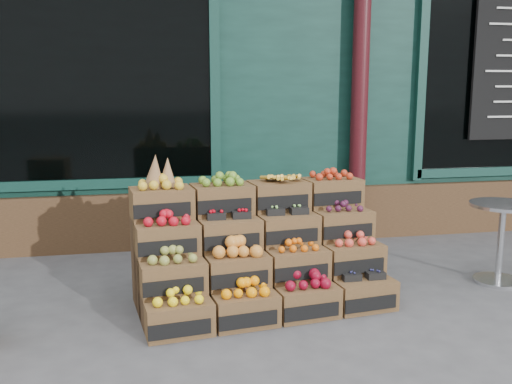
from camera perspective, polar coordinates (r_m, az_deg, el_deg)
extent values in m
plane|color=#48484A|center=(4.31, 4.53, -12.79)|extent=(60.00, 60.00, 0.00)
cube|color=#0E3129|center=(9.10, -4.41, 14.92)|extent=(12.00, 6.00, 4.80)
cube|color=#0E3129|center=(6.16, -0.98, 8.65)|extent=(12.00, 0.12, 3.00)
cube|color=#462F1C|center=(6.24, -0.83, -2.45)|extent=(12.00, 0.18, 0.60)
cube|color=black|center=(6.01, -16.33, 10.57)|extent=(2.40, 0.06, 2.00)
cylinder|color=#390D12|center=(6.29, 10.33, 9.43)|extent=(0.18, 0.18, 3.20)
cube|color=brown|center=(4.12, -7.78, -12.25)|extent=(0.50, 0.38, 0.23)
cube|color=black|center=(3.97, -7.30, -13.49)|extent=(0.43, 0.07, 0.10)
cube|color=yellow|center=(4.06, -7.84, -10.25)|extent=(0.40, 0.29, 0.07)
cube|color=brown|center=(4.23, -1.20, -11.55)|extent=(0.50, 0.38, 0.23)
cube|color=black|center=(4.08, -0.46, -12.71)|extent=(0.43, 0.07, 0.10)
cube|color=#FF8D04|center=(4.17, -1.20, -9.54)|extent=(0.40, 0.29, 0.08)
cube|color=brown|center=(4.38, 4.96, -10.75)|extent=(0.50, 0.38, 0.23)
cube|color=black|center=(4.25, 5.89, -11.83)|extent=(0.43, 0.07, 0.10)
cube|color=maroon|center=(4.33, 4.99, -8.77)|extent=(0.40, 0.29, 0.09)
cube|color=brown|center=(4.59, 10.60, -9.91)|extent=(0.50, 0.38, 0.23)
cube|color=black|center=(4.46, 11.68, -10.90)|extent=(0.43, 0.07, 0.10)
cube|color=navy|center=(4.54, 10.66, -8.38)|extent=(0.40, 0.29, 0.03)
cube|color=brown|center=(4.22, -8.37, -8.32)|extent=(0.50, 0.38, 0.23)
cube|color=black|center=(4.07, -7.92, -9.39)|extent=(0.43, 0.07, 0.10)
cube|color=olive|center=(4.17, -8.42, -6.30)|extent=(0.40, 0.29, 0.08)
cube|color=brown|center=(4.32, -1.99, -7.75)|extent=(0.50, 0.38, 0.23)
cube|color=black|center=(4.17, -1.31, -8.76)|extent=(0.43, 0.07, 0.10)
cube|color=orange|center=(4.27, -2.01, -5.57)|extent=(0.40, 0.29, 0.11)
cube|color=brown|center=(4.48, 4.00, -7.12)|extent=(0.50, 0.38, 0.23)
cube|color=black|center=(4.33, 4.87, -8.06)|extent=(0.43, 0.07, 0.10)
cube|color=#DB5C0D|center=(4.43, 4.03, -5.29)|extent=(0.40, 0.29, 0.06)
cube|color=brown|center=(4.68, 9.52, -6.46)|extent=(0.50, 0.38, 0.23)
cube|color=black|center=(4.54, 10.54, -7.33)|extent=(0.43, 0.07, 0.10)
cube|color=#D34031|center=(4.63, 9.58, -4.64)|extent=(0.40, 0.29, 0.07)
cube|color=brown|center=(4.34, -8.91, -4.60)|extent=(0.50, 0.38, 0.23)
cube|color=black|center=(4.18, -8.51, -5.50)|extent=(0.43, 0.07, 0.10)
cube|color=#B10D1C|center=(4.30, -8.97, -2.59)|extent=(0.40, 0.29, 0.08)
cube|color=brown|center=(4.44, -2.73, -4.13)|extent=(0.50, 0.38, 0.23)
cube|color=black|center=(4.28, -2.10, -4.98)|extent=(0.43, 0.07, 0.10)
cube|color=#AB0411|center=(4.41, -2.75, -2.46)|extent=(0.40, 0.29, 0.03)
cube|color=brown|center=(4.59, 3.10, -3.64)|extent=(0.50, 0.38, 0.23)
cube|color=black|center=(4.44, 3.91, -4.45)|extent=(0.43, 0.07, 0.10)
cube|color=#81BD57|center=(4.56, 3.12, -2.06)|extent=(0.40, 0.29, 0.03)
cube|color=brown|center=(4.78, 8.51, -3.15)|extent=(0.50, 0.38, 0.23)
cube|color=black|center=(4.64, 9.46, -3.91)|extent=(0.43, 0.07, 0.10)
cube|color=#41142D|center=(4.75, 8.55, -1.44)|extent=(0.40, 0.29, 0.06)
cube|color=brown|center=(4.47, -9.42, -1.08)|extent=(0.50, 0.38, 0.23)
cube|color=black|center=(4.31, -9.05, -1.82)|extent=(0.43, 0.07, 0.10)
cube|color=gold|center=(4.44, -9.48, 0.89)|extent=(0.40, 0.29, 0.08)
cube|color=brown|center=(4.57, -3.43, -0.70)|extent=(0.50, 0.38, 0.23)
cube|color=black|center=(4.41, -2.85, -1.42)|extent=(0.43, 0.07, 0.10)
cube|color=olive|center=(4.54, -3.45, 1.22)|extent=(0.40, 0.29, 0.08)
cube|color=brown|center=(4.72, 2.25, -0.34)|extent=(0.50, 0.38, 0.23)
cube|color=black|center=(4.56, 3.01, -1.02)|extent=(0.43, 0.07, 0.10)
cube|color=gold|center=(4.69, 2.26, 1.48)|extent=(0.40, 0.29, 0.07)
cube|color=brown|center=(4.91, 7.54, 0.00)|extent=(0.50, 0.38, 0.23)
cube|color=black|center=(4.76, 8.44, -0.64)|extent=(0.43, 0.07, 0.10)
cube|color=#AE2E17|center=(4.88, 7.59, 1.74)|extent=(0.40, 0.29, 0.07)
cube|color=#462F1C|center=(4.47, 1.05, -10.27)|extent=(1.94, 0.56, 0.23)
cube|color=#462F1C|center=(4.61, 0.23, -8.09)|extent=(1.94, 0.56, 0.47)
cube|color=#462F1C|center=(4.75, -0.53, -6.04)|extent=(1.94, 0.56, 0.70)
cone|color=olive|center=(4.43, -10.10, 2.08)|extent=(0.16, 0.16, 0.27)
cone|color=olive|center=(4.47, -8.84, 1.96)|extent=(0.14, 0.14, 0.23)
cylinder|color=silver|center=(5.52, 22.99, -8.14)|extent=(0.41, 0.41, 0.03)
cylinder|color=silver|center=(5.43, 23.24, -4.79)|extent=(0.06, 0.06, 0.68)
cylinder|color=silver|center=(5.35, 23.51, -1.18)|extent=(0.57, 0.57, 0.03)
imported|color=#1B6132|center=(6.80, -14.80, 5.16)|extent=(0.93, 0.74, 2.21)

